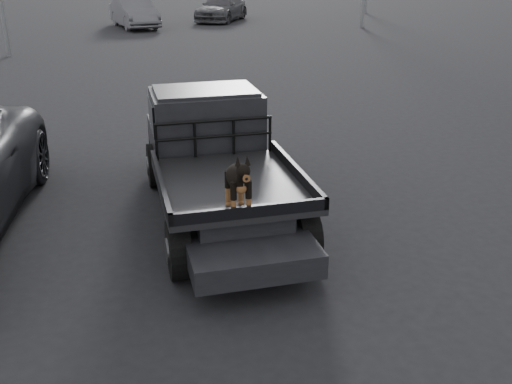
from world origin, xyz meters
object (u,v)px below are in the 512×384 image
object	(u,v)px
dog	(238,182)
distant_car_a	(134,13)
distant_car_b	(222,8)
flatbed_ute	(218,188)

from	to	relation	value
dog	distant_car_a	xyz separation A→B (m)	(0.28, 27.61, -0.48)
dog	distant_car_b	world-z (taller)	dog
dog	distant_car_b	size ratio (longest dim) A/B	0.14
dog	distant_car_a	bearing A→B (deg)	89.43
distant_car_a	dog	bearing A→B (deg)	-101.54
distant_car_a	distant_car_b	bearing A→B (deg)	12.02
dog	flatbed_ute	bearing A→B (deg)	86.81
flatbed_ute	distant_car_b	bearing A→B (deg)	78.73
dog	distant_car_b	bearing A→B (deg)	79.23
distant_car_a	distant_car_b	xyz separation A→B (m)	(5.41, 2.30, -0.06)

